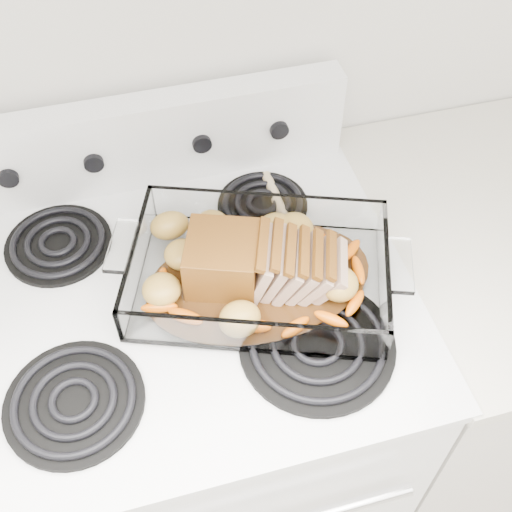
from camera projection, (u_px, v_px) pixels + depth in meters
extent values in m
cube|color=white|center=(199.00, 416.00, 1.45)|extent=(0.76, 0.65, 0.92)
cube|color=white|center=(181.00, 297.00, 1.09)|extent=(0.78, 0.67, 0.02)
cube|color=white|center=(146.00, 141.00, 1.20)|extent=(0.76, 0.06, 0.18)
cylinder|color=black|center=(75.00, 403.00, 0.95)|extent=(0.21, 0.21, 0.01)
cylinder|color=black|center=(317.00, 345.00, 1.02)|extent=(0.25, 0.25, 0.01)
cylinder|color=black|center=(59.00, 245.00, 1.15)|extent=(0.19, 0.19, 0.01)
cylinder|color=black|center=(263.00, 204.00, 1.21)|extent=(0.17, 0.17, 0.01)
cylinder|color=black|center=(8.00, 177.00, 1.14)|extent=(0.04, 0.02, 0.04)
cylinder|color=black|center=(94.00, 162.00, 1.16)|extent=(0.04, 0.02, 0.04)
cylinder|color=black|center=(202.00, 143.00, 1.19)|extent=(0.04, 0.02, 0.04)
cylinder|color=black|center=(279.00, 129.00, 1.22)|extent=(0.04, 0.02, 0.04)
cube|color=beige|center=(465.00, 352.00, 1.57)|extent=(0.55, 0.65, 0.90)
cube|color=white|center=(259.00, 281.00, 1.09)|extent=(0.42, 0.27, 0.01)
cube|color=white|center=(282.00, 333.00, 0.97)|extent=(0.42, 0.01, 0.07)
cube|color=white|center=(239.00, 210.00, 1.14)|extent=(0.42, 0.01, 0.07)
cube|color=white|center=(136.00, 293.00, 1.02)|extent=(0.01, 0.27, 0.07)
cube|color=white|center=(375.00, 242.00, 1.09)|extent=(0.01, 0.27, 0.07)
cylinder|color=#361E0B|center=(259.00, 279.00, 1.08)|extent=(0.24, 0.24, 0.00)
cube|color=brown|center=(223.00, 270.00, 1.04)|extent=(0.12, 0.12, 0.09)
cube|color=tan|center=(262.00, 263.00, 1.05)|extent=(0.04, 0.11, 0.09)
cube|color=tan|center=(275.00, 261.00, 1.05)|extent=(0.05, 0.11, 0.08)
cube|color=tan|center=(288.00, 259.00, 1.06)|extent=(0.05, 0.11, 0.08)
cube|color=tan|center=(301.00, 257.00, 1.06)|extent=(0.05, 0.10, 0.08)
cube|color=tan|center=(313.00, 255.00, 1.07)|extent=(0.05, 0.10, 0.07)
cube|color=tan|center=(325.00, 253.00, 1.07)|extent=(0.06, 0.10, 0.07)
ellipsoid|color=orange|center=(184.00, 333.00, 1.00)|extent=(0.06, 0.02, 0.02)
ellipsoid|color=orange|center=(338.00, 298.00, 1.05)|extent=(0.06, 0.02, 0.02)
ellipsoid|color=orange|center=(341.00, 249.00, 1.11)|extent=(0.06, 0.02, 0.02)
ellipsoid|color=orange|center=(165.00, 277.00, 1.07)|extent=(0.06, 0.02, 0.02)
ellipsoid|color=tan|center=(160.00, 256.00, 1.09)|extent=(0.06, 0.05, 0.04)
ellipsoid|color=tan|center=(257.00, 232.00, 1.12)|extent=(0.06, 0.05, 0.04)
ellipsoid|color=tan|center=(333.00, 266.00, 1.07)|extent=(0.06, 0.05, 0.04)
cylinder|color=tan|center=(285.00, 217.00, 1.18)|extent=(0.03, 0.23, 0.02)
ellipsoid|color=tan|center=(319.00, 271.00, 1.10)|extent=(0.06, 0.08, 0.02)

